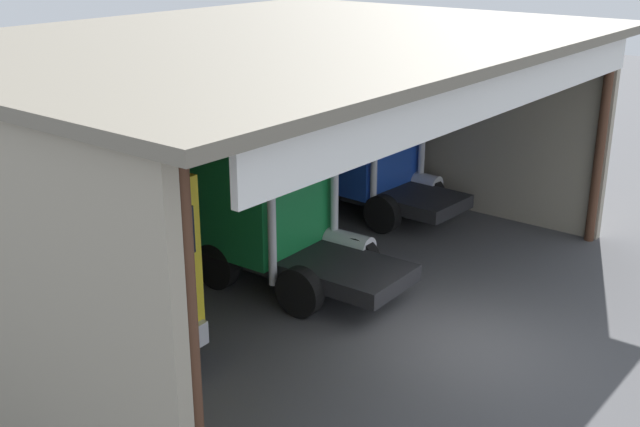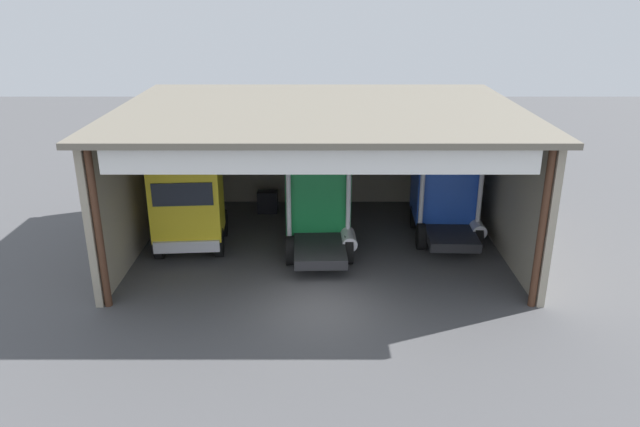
{
  "view_description": "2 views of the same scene",
  "coord_description": "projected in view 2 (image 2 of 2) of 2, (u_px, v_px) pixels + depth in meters",
  "views": [
    {
      "loc": [
        -12.5,
        -6.36,
        7.62
      ],
      "look_at": [
        0.0,
        3.62,
        1.88
      ],
      "focal_mm": 44.55,
      "sensor_mm": 36.0,
      "label": 1
    },
    {
      "loc": [
        0.0,
        -17.02,
        9.67
      ],
      "look_at": [
        0.0,
        3.62,
        1.88
      ],
      "focal_mm": 33.67,
      "sensor_mm": 36.0,
      "label": 2
    }
  ],
  "objects": [
    {
      "name": "oil_drum",
      "position": [
        267.0,
        202.0,
        27.52
      ],
      "size": [
        0.58,
        0.58,
        0.89
      ],
      "primitive_type": "cylinder",
      "color": "#194CB2",
      "rests_on": "ground"
    },
    {
      "name": "workshop_shed",
      "position": [
        320.0,
        144.0,
        23.69
      ],
      "size": [
        14.84,
        11.07,
        5.57
      ],
      "color": "#9E937F",
      "rests_on": "ground"
    },
    {
      "name": "truck_green_center_right_bay",
      "position": [
        318.0,
        205.0,
        23.3
      ],
      "size": [
        2.75,
        4.92,
        3.54
      ],
      "rotation": [
        0.0,
        0.0,
        0.04
      ],
      "color": "#197F3D",
      "rests_on": "ground"
    },
    {
      "name": "truck_yellow_left_bay",
      "position": [
        188.0,
        204.0,
        22.91
      ],
      "size": [
        2.91,
        4.37,
        3.67
      ],
      "rotation": [
        0.0,
        0.0,
        3.21
      ],
      "color": "yellow",
      "rests_on": "ground"
    },
    {
      "name": "tool_cart",
      "position": [
        268.0,
        202.0,
        27.4
      ],
      "size": [
        0.9,
        0.6,
        1.0
      ],
      "primitive_type": "cube",
      "color": "black",
      "rests_on": "ground"
    },
    {
      "name": "truck_blue_center_left_bay",
      "position": [
        446.0,
        193.0,
        24.42
      ],
      "size": [
        2.69,
        4.76,
        3.66
      ],
      "rotation": [
        0.0,
        0.0,
        -0.04
      ],
      "color": "#1E47B7",
      "rests_on": "ground"
    },
    {
      "name": "ground_plane",
      "position": [
        320.0,
        308.0,
        19.33
      ],
      "size": [
        80.0,
        80.0,
        0.0
      ],
      "primitive_type": "plane",
      "color": "#4C4C4F",
      "rests_on": "ground"
    }
  ]
}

